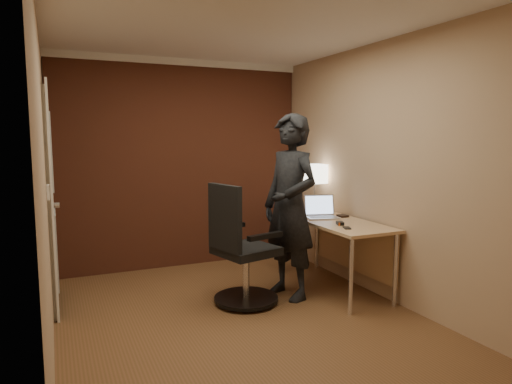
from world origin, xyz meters
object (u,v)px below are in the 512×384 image
mouse (340,223)px  phone (347,228)px  desk (338,231)px  wallet (343,216)px  desk_lamp (315,174)px  laptop (321,211)px  office_chair (240,253)px  person (290,207)px

mouse → phone: mouse is taller
desk → wallet: bearing=36.0°
mouse → phone: 0.17m
desk_lamp → phone: 1.19m
desk_lamp → desk: bearing=-98.7°
desk_lamp → phone: size_ratio=4.65×
desk_lamp → mouse: (-0.26, -0.90, -0.40)m
phone → wallet: (0.32, 0.53, 0.01)m
desk_lamp → laptop: 0.62m
laptop → phone: bearing=-98.9°
office_chair → desk: bearing=3.1°
desk_lamp → laptop: bearing=-114.1°
office_chair → person: 0.68m
office_chair → person: (0.54, 0.02, 0.41)m
mouse → laptop: bearing=103.2°
laptop → office_chair: (-1.02, -0.23, -0.29)m
phone → office_chair: (-0.93, 0.38, -0.24)m
laptop → mouse: bearing=-97.2°
wallet → laptop: bearing=159.9°
desk → laptop: size_ratio=3.91×
mouse → wallet: mouse is taller
person → desk_lamp: bearing=120.0°
desk → person: 0.67m
desk_lamp → office_chair: desk_lamp is taller
laptop → person: (-0.48, -0.21, 0.11)m
desk → phone: bearing=-114.7°
desk → office_chair: office_chair is taller
desk_lamp → office_chair: size_ratio=0.47×
wallet → person: bearing=-169.7°
wallet → office_chair: 1.28m
desk → office_chair: 1.14m
laptop → person: person is taller
laptop → phone: laptop is taller
desk → office_chair: (-1.13, -0.06, -0.10)m
wallet → office_chair: office_chair is taller
laptop → wallet: size_ratio=3.49×
desk → phone: 0.51m
laptop → office_chair: size_ratio=0.34×
desk → laptop: 0.28m
laptop → phone: size_ratio=3.34×
laptop → wallet: bearing=-20.1°
phone → office_chair: size_ratio=0.10×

